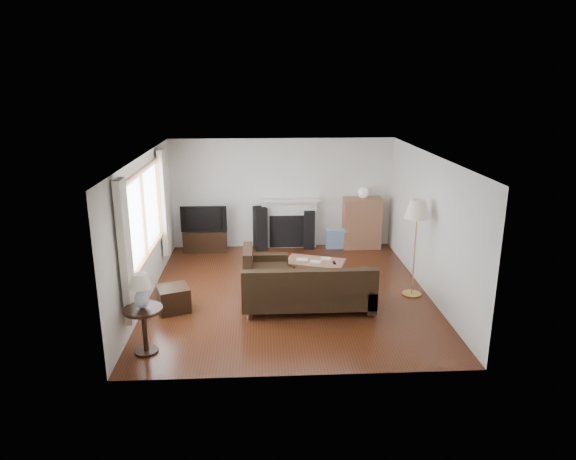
{
  "coord_description": "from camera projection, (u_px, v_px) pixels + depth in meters",
  "views": [
    {
      "loc": [
        -0.48,
        -8.66,
        3.74
      ],
      "look_at": [
        0.0,
        0.3,
        1.1
      ],
      "focal_mm": 32.0,
      "sensor_mm": 36.0,
      "label": 1
    }
  ],
  "objects": [
    {
      "name": "sectional_sofa",
      "position": [
        308.0,
        288.0,
        8.6
      ],
      "size": [
        2.38,
        1.74,
        0.77
      ],
      "primitive_type": "cube",
      "color": "black",
      "rests_on": "ground"
    },
    {
      "name": "window",
      "position": [
        144.0,
        215.0,
        8.62
      ],
      "size": [
        0.12,
        2.74,
        1.54
      ],
      "primitive_type": "cube",
      "color": "#975F38",
      "rests_on": "room"
    },
    {
      "name": "footstool",
      "position": [
        174.0,
        299.0,
        8.59
      ],
      "size": [
        0.63,
        0.63,
        0.42
      ],
      "primitive_type": "cube",
      "rotation": [
        0.0,
        0.0,
        0.35
      ],
      "color": "black",
      "rests_on": "ground"
    },
    {
      "name": "room",
      "position": [
        289.0,
        227.0,
        9.02
      ],
      "size": [
        5.1,
        5.6,
        2.54
      ],
      "color": "#482010",
      "rests_on": "ground"
    },
    {
      "name": "fireplace",
      "position": [
        289.0,
        223.0,
        11.75
      ],
      "size": [
        1.4,
        0.26,
        1.15
      ],
      "primitive_type": "cube",
      "color": "white",
      "rests_on": "room"
    },
    {
      "name": "side_table",
      "position": [
        145.0,
        330.0,
        7.23
      ],
      "size": [
        0.55,
        0.55,
        0.68
      ],
      "primitive_type": "cube",
      "color": "black",
      "rests_on": "ground"
    },
    {
      "name": "speaker_left",
      "position": [
        260.0,
        228.0,
        11.63
      ],
      "size": [
        0.34,
        0.38,
        0.98
      ],
      "primitive_type": "cube",
      "rotation": [
        0.0,
        0.0,
        0.23
      ],
      "color": "black",
      "rests_on": "ground"
    },
    {
      "name": "television",
      "position": [
        204.0,
        218.0,
        11.46
      ],
      "size": [
        1.01,
        0.13,
        0.58
      ],
      "primitive_type": "imported",
      "color": "black",
      "rests_on": "tv_stand"
    },
    {
      "name": "globe_lamp",
      "position": [
        363.0,
        193.0,
        11.51
      ],
      "size": [
        0.25,
        0.25,
        0.25
      ],
      "primitive_type": "sphere",
      "color": "white",
      "rests_on": "bookshelf"
    },
    {
      "name": "bookshelf",
      "position": [
        362.0,
        223.0,
        11.72
      ],
      "size": [
        0.85,
        0.4,
        1.17
      ],
      "primitive_type": "cube",
      "color": "#905D43",
      "rests_on": "ground"
    },
    {
      "name": "floor_lamp",
      "position": [
        415.0,
        249.0,
        9.02
      ],
      "size": [
        0.52,
        0.52,
        1.76
      ],
      "primitive_type": "cube",
      "rotation": [
        0.0,
        0.0,
        -0.16
      ],
      "color": "gold",
      "rests_on": "ground"
    },
    {
      "name": "speaker_right",
      "position": [
        309.0,
        229.0,
        11.72
      ],
      "size": [
        0.26,
        0.31,
        0.88
      ],
      "primitive_type": "cube",
      "rotation": [
        0.0,
        0.0,
        -0.05
      ],
      "color": "black",
      "rests_on": "ground"
    },
    {
      "name": "curtain_far",
      "position": [
        164.0,
        203.0,
        10.12
      ],
      "size": [
        0.1,
        0.35,
        2.1
      ],
      "primitive_type": "cube",
      "color": "beige",
      "rests_on": "room"
    },
    {
      "name": "table_lamp",
      "position": [
        141.0,
        291.0,
        7.06
      ],
      "size": [
        0.31,
        0.31,
        0.51
      ],
      "primitive_type": "cube",
      "color": "silver",
      "rests_on": "side_table"
    },
    {
      "name": "tv_stand",
      "position": [
        205.0,
        240.0,
        11.61
      ],
      "size": [
        0.95,
        0.43,
        0.48
      ],
      "primitive_type": "cube",
      "color": "black",
      "rests_on": "ground"
    },
    {
      "name": "coffee_table",
      "position": [
        315.0,
        271.0,
        9.82
      ],
      "size": [
        1.22,
        0.92,
        0.43
      ],
      "primitive_type": "cube",
      "rotation": [
        0.0,
        0.0,
        -0.34
      ],
      "color": "#915D45",
      "rests_on": "ground"
    },
    {
      "name": "curtain_near",
      "position": [
        125.0,
        253.0,
        7.21
      ],
      "size": [
        0.1,
        0.35,
        2.1
      ],
      "primitive_type": "cube",
      "color": "beige",
      "rests_on": "room"
    }
  ]
}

